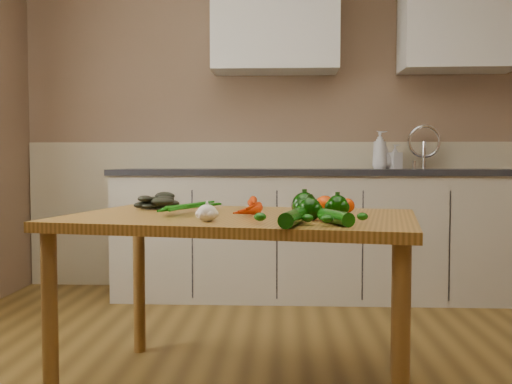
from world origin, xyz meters
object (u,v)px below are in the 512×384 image
at_px(leafy_greens, 155,198).
at_px(pepper_c, 310,209).
at_px(soap_bottle_b, 395,157).
at_px(carrot_bunch, 231,206).
at_px(soap_bottle_a, 380,150).
at_px(tomato_a, 302,205).
at_px(tomato_b, 325,204).
at_px(soap_bottle_c, 385,158).
at_px(zucchini_a, 335,217).
at_px(pepper_b, 338,206).
at_px(pepper_a, 304,205).
at_px(tomato_c, 347,206).
at_px(zucchini_b, 293,218).
at_px(table, 241,235).
at_px(garlic_bulb, 207,213).

distance_m(leafy_greens, pepper_c, 0.84).
relative_size(soap_bottle_b, carrot_bunch, 0.69).
bearing_deg(carrot_bunch, soap_bottle_a, 73.57).
distance_m(tomato_a, tomato_b, 0.10).
bearing_deg(carrot_bunch, pepper_c, -27.73).
xyz_separation_m(soap_bottle_c, zucchini_a, (-0.56, -2.21, -0.22)).
xyz_separation_m(carrot_bunch, pepper_b, (0.43, -0.10, 0.01)).
bearing_deg(pepper_c, pepper_a, 99.60).
bearing_deg(tomato_c, pepper_a, -130.63).
xyz_separation_m(soap_bottle_c, zucchini_b, (-0.71, -2.25, -0.22)).
height_order(soap_bottle_c, zucchini_a, soap_bottle_c).
relative_size(table, tomato_a, 21.80).
bearing_deg(soap_bottle_c, garlic_bulb, -46.57).
bearing_deg(tomato_b, pepper_c, -104.48).
bearing_deg(tomato_b, soap_bottle_b, 70.32).
bearing_deg(soap_bottle_c, tomato_b, -38.79).
height_order(soap_bottle_b, pepper_b, soap_bottle_b).
height_order(soap_bottle_a, tomato_a, soap_bottle_a).
bearing_deg(tomato_a, pepper_c, -86.07).
distance_m(tomato_c, zucchini_b, 0.54).
height_order(soap_bottle_a, zucchini_a, soap_bottle_a).
relative_size(pepper_b, zucchini_a, 0.41).
xyz_separation_m(table, garlic_bulb, (-0.10, -0.26, 0.11)).
bearing_deg(soap_bottle_b, zucchini_a, 140.47).
relative_size(pepper_a, tomato_c, 1.43).
height_order(table, pepper_c, pepper_c).
bearing_deg(zucchini_a, tomato_c, 78.89).
distance_m(pepper_b, tomato_c, 0.17).
relative_size(soap_bottle_a, soap_bottle_b, 1.54).
bearing_deg(soap_bottle_c, soap_bottle_b, 50.71).
xyz_separation_m(soap_bottle_a, soap_bottle_b, (0.11, 0.03, -0.05)).
relative_size(tomato_a, zucchini_a, 0.34).
height_order(carrot_bunch, tomato_a, carrot_bunch).
relative_size(table, zucchini_b, 6.55).
bearing_deg(table, garlic_bulb, -100.51).
distance_m(pepper_c, tomato_b, 0.30).
distance_m(table, tomato_c, 0.47).
distance_m(pepper_c, zucchini_b, 0.19).
height_order(leafy_greens, garlic_bulb, leafy_greens).
relative_size(pepper_a, pepper_b, 1.16).
bearing_deg(zucchini_a, pepper_c, 121.65).
distance_m(soap_bottle_c, tomato_c, 1.83).
distance_m(soap_bottle_c, zucchini_b, 2.37).
xyz_separation_m(soap_bottle_a, zucchini_a, (-0.51, -2.15, -0.28)).
distance_m(garlic_bulb, pepper_b, 0.53).
bearing_deg(soap_bottle_b, tomato_b, 136.74).
relative_size(soap_bottle_c, zucchini_a, 0.78).
relative_size(leafy_greens, garlic_bulb, 2.69).
distance_m(soap_bottle_a, garlic_bulb, 2.31).
distance_m(pepper_c, zucchini_a, 0.16).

